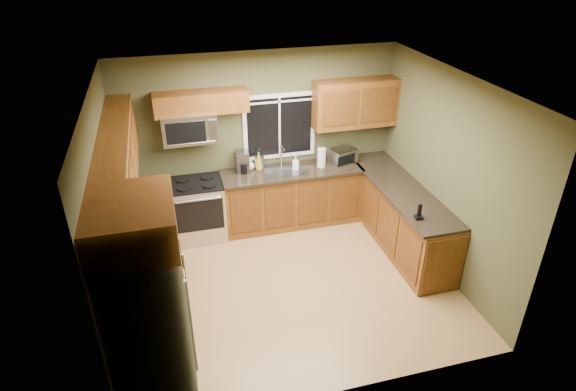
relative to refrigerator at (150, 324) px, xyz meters
name	(u,v)px	position (x,y,z in m)	size (l,w,h in m)	color
floor	(291,283)	(1.74, 1.30, -0.90)	(4.20, 4.20, 0.00)	#9B7344
ceiling	(292,85)	(1.74, 1.30, 1.80)	(4.20, 4.20, 0.00)	white
back_wall	(260,140)	(1.74, 3.10, 0.45)	(4.20, 4.20, 0.00)	#454628
front_wall	(345,289)	(1.74, -0.50, 0.45)	(4.20, 4.20, 0.00)	#454628
left_wall	(109,219)	(-0.36, 1.30, 0.45)	(3.60, 3.60, 0.00)	#454628
right_wall	(446,175)	(3.84, 1.30, 0.45)	(3.60, 3.60, 0.00)	#454628
window	(279,126)	(2.04, 3.08, 0.65)	(1.12, 0.03, 1.02)	white
base_cabinets_left	(148,256)	(-0.06, 1.78, -0.45)	(0.60, 2.65, 0.90)	brown
countertop_left	(145,225)	(-0.04, 1.78, 0.02)	(0.65, 2.65, 0.04)	black
base_cabinets_back	(291,197)	(2.15, 2.80, -0.45)	(2.17, 0.60, 0.90)	brown
countertop_back	(292,171)	(2.15, 2.78, 0.02)	(2.17, 0.65, 0.04)	black
base_cabinets_peninsula	(399,216)	(3.54, 1.84, -0.45)	(0.60, 2.52, 0.90)	brown
countertop_peninsula	(401,188)	(3.51, 1.85, 0.02)	(0.65, 2.50, 0.04)	black
upper_cabinets_left	(119,158)	(-0.20, 1.78, 0.96)	(0.33, 2.65, 0.72)	brown
upper_cabinets_back_left	(201,102)	(0.89, 2.94, 1.17)	(1.30, 0.33, 0.30)	brown
upper_cabinets_back_right	(355,103)	(3.19, 2.94, 0.96)	(1.30, 0.33, 0.72)	brown
upper_cabinet_over_fridge	(131,222)	(0.00, 0.00, 1.13)	(0.72, 0.90, 0.38)	brown
refrigerator	(150,324)	(0.00, 0.00, 0.00)	(0.74, 0.90, 1.80)	#B7B7BC
range	(198,210)	(0.69, 2.77, -0.43)	(0.76, 0.69, 0.94)	#B7B7BC
microwave	(189,127)	(0.69, 2.91, 0.83)	(0.76, 0.41, 0.42)	#B7B7BC
sink	(284,170)	(2.04, 2.79, 0.05)	(0.60, 0.42, 0.36)	slate
toaster_oven	(343,156)	(3.00, 2.82, 0.16)	(0.46, 0.40, 0.24)	#B7B7BC
coffee_maker	(242,162)	(1.42, 2.94, 0.19)	(0.20, 0.26, 0.31)	slate
kettle	(260,162)	(1.69, 2.95, 0.16)	(0.19, 0.19, 0.26)	#B7B7BC
paper_towel_roll	(321,158)	(2.63, 2.78, 0.19)	(0.16, 0.16, 0.33)	white
soap_bottle_a	(259,161)	(1.67, 2.92, 0.18)	(0.11, 0.11, 0.28)	#F1A716
soap_bottle_b	(296,163)	(2.22, 2.80, 0.14)	(0.09, 0.09, 0.20)	white
soap_bottle_c	(250,164)	(1.55, 2.97, 0.12)	(0.13, 0.13, 0.16)	white
cordless_phone	(419,214)	(3.33, 1.00, 0.10)	(0.11, 0.11, 0.21)	black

